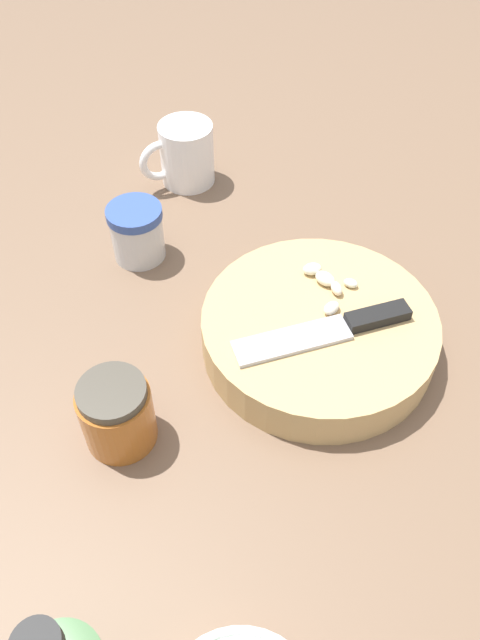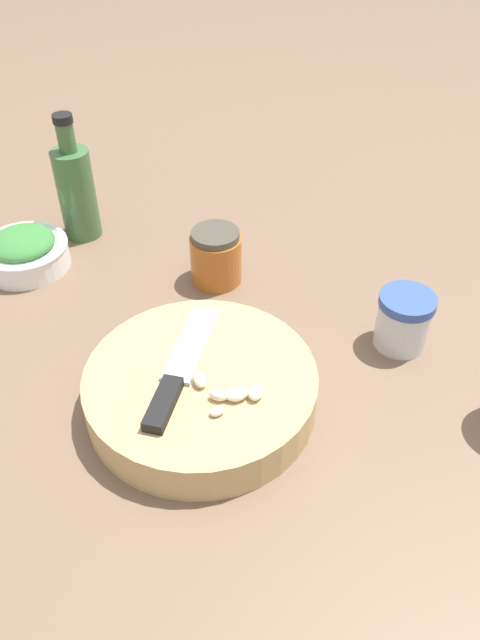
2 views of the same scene
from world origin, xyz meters
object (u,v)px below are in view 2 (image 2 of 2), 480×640
spice_jar (403,320)px  honey_jar (216,256)px  cutting_board (201,389)px  herb_bowl (24,251)px  oil_bottle (76,190)px  garlic_cloves (230,393)px  chef_knife (179,371)px

spice_jar → honey_jar: 0.27m
cutting_board → spice_jar: 0.27m
herb_bowl → oil_bottle: (-0.02, 0.11, 0.05)m
cutting_board → honey_jar: honey_jar is taller
garlic_cloves → herb_bowl: (-0.43, -0.03, -0.03)m
garlic_cloves → spice_jar: 0.25m
spice_jar → honey_jar: honey_jar is taller
honey_jar → oil_bottle: oil_bottle is taller
chef_knife → spice_jar: spice_jar is taller
cutting_board → spice_jar: size_ratio=3.50×
spice_jar → honey_jar: (-0.26, -0.09, 0.00)m
chef_knife → oil_bottle: bearing=130.6°
cutting_board → spice_jar: bearing=71.5°
cutting_board → honey_jar: 0.24m
cutting_board → spice_jar: spice_jar is taller
honey_jar → herb_bowl: bearing=-137.8°
garlic_cloves → spice_jar: (0.04, 0.25, -0.02)m
spice_jar → oil_bottle: 0.51m
chef_knife → herb_bowl: (-0.36, -0.01, -0.03)m
herb_bowl → honey_jar: size_ratio=1.61×
oil_bottle → spice_jar: bearing=19.2°
herb_bowl → chef_knife: bearing=1.1°
oil_bottle → herb_bowl: bearing=-79.0°
cutting_board → garlic_cloves: (0.05, 0.00, 0.03)m
spice_jar → oil_bottle: oil_bottle is taller
spice_jar → oil_bottle: size_ratio=0.38×
honey_jar → spice_jar: bearing=19.0°
garlic_cloves → honey_jar: (-0.22, 0.16, -0.02)m
garlic_cloves → chef_knife: bearing=-161.9°
spice_jar → herb_bowl: bearing=-149.2°
honey_jar → cutting_board: bearing=-43.7°
herb_bowl → spice_jar: bearing=30.8°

